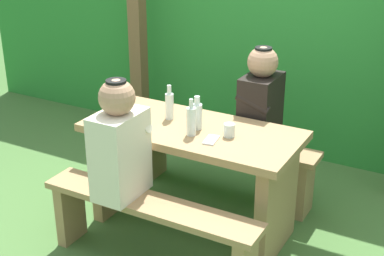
{
  "coord_description": "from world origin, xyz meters",
  "views": [
    {
      "loc": [
        1.59,
        -2.88,
        2.14
      ],
      "look_at": [
        0.0,
        0.0,
        0.73
      ],
      "focal_mm": 52.33,
      "sensor_mm": 36.0,
      "label": 1
    }
  ],
  "objects_px": {
    "bottle_left": "(191,121)",
    "bottle_center": "(197,115)",
    "bottle_right": "(169,105)",
    "bench_far": "(226,154)",
    "person_black_coat": "(261,102)",
    "cell_phone": "(211,140)",
    "bench_near": "(150,221)",
    "drinking_glass": "(229,130)",
    "person_white_shirt": "(120,143)",
    "picnic_table": "(192,161)"
  },
  "relations": [
    {
      "from": "bottle_left",
      "to": "bottle_center",
      "type": "relative_size",
      "value": 1.08
    },
    {
      "from": "bottle_right",
      "to": "bench_far",
      "type": "bearing_deg",
      "value": 65.95
    },
    {
      "from": "bench_far",
      "to": "bottle_right",
      "type": "height_order",
      "value": "bottle_right"
    },
    {
      "from": "person_black_coat",
      "to": "cell_phone",
      "type": "xyz_separation_m",
      "value": [
        -0.06,
        -0.64,
        -0.05
      ]
    },
    {
      "from": "bench_near",
      "to": "drinking_glass",
      "type": "bearing_deg",
      "value": 62.17
    },
    {
      "from": "bottle_center",
      "to": "bottle_left",
      "type": "bearing_deg",
      "value": -81.65
    },
    {
      "from": "drinking_glass",
      "to": "person_black_coat",
      "type": "bearing_deg",
      "value": 91.23
    },
    {
      "from": "drinking_glass",
      "to": "bottle_right",
      "type": "xyz_separation_m",
      "value": [
        -0.47,
        0.07,
        0.05
      ]
    },
    {
      "from": "person_white_shirt",
      "to": "bottle_center",
      "type": "xyz_separation_m",
      "value": [
        0.23,
        0.52,
        0.04
      ]
    },
    {
      "from": "bench_near",
      "to": "bottle_center",
      "type": "relative_size",
      "value": 6.41
    },
    {
      "from": "bench_near",
      "to": "bottle_left",
      "type": "distance_m",
      "value": 0.66
    },
    {
      "from": "bench_far",
      "to": "bottle_center",
      "type": "distance_m",
      "value": 0.72
    },
    {
      "from": "person_black_coat",
      "to": "drinking_glass",
      "type": "relative_size",
      "value": 8.65
    },
    {
      "from": "bottle_left",
      "to": "bottle_right",
      "type": "xyz_separation_m",
      "value": [
        -0.26,
        0.17,
        0.0
      ]
    },
    {
      "from": "picnic_table",
      "to": "person_black_coat",
      "type": "distance_m",
      "value": 0.65
    },
    {
      "from": "bench_near",
      "to": "person_white_shirt",
      "type": "relative_size",
      "value": 1.95
    },
    {
      "from": "person_black_coat",
      "to": "bottle_center",
      "type": "xyz_separation_m",
      "value": [
        -0.22,
        -0.51,
        0.04
      ]
    },
    {
      "from": "bottle_left",
      "to": "cell_phone",
      "type": "xyz_separation_m",
      "value": [
        0.15,
        -0.02,
        -0.09
      ]
    },
    {
      "from": "bench_near",
      "to": "cell_phone",
      "type": "distance_m",
      "value": 0.61
    },
    {
      "from": "person_black_coat",
      "to": "bottle_left",
      "type": "distance_m",
      "value": 0.65
    },
    {
      "from": "bench_far",
      "to": "drinking_glass",
      "type": "distance_m",
      "value": 0.75
    },
    {
      "from": "bottle_center",
      "to": "bottle_right",
      "type": "bearing_deg",
      "value": 166.44
    },
    {
      "from": "picnic_table",
      "to": "person_black_coat",
      "type": "bearing_deg",
      "value": 63.53
    },
    {
      "from": "bench_near",
      "to": "picnic_table",
      "type": "bearing_deg",
      "value": 90.0
    },
    {
      "from": "bench_far",
      "to": "bottle_left",
      "type": "height_order",
      "value": "bottle_left"
    },
    {
      "from": "bottle_center",
      "to": "person_black_coat",
      "type": "bearing_deg",
      "value": 66.65
    },
    {
      "from": "person_white_shirt",
      "to": "person_black_coat",
      "type": "distance_m",
      "value": 1.13
    },
    {
      "from": "bottle_center",
      "to": "cell_phone",
      "type": "xyz_separation_m",
      "value": [
        0.16,
        -0.13,
        -0.09
      ]
    },
    {
      "from": "picnic_table",
      "to": "bottle_right",
      "type": "height_order",
      "value": "bottle_right"
    },
    {
      "from": "picnic_table",
      "to": "drinking_glass",
      "type": "xyz_separation_m",
      "value": [
        0.27,
        -0.01,
        0.28
      ]
    },
    {
      "from": "bottle_left",
      "to": "person_black_coat",
      "type": "bearing_deg",
      "value": 71.69
    },
    {
      "from": "picnic_table",
      "to": "bottle_left",
      "type": "bearing_deg",
      "value": -63.43
    },
    {
      "from": "drinking_glass",
      "to": "cell_phone",
      "type": "relative_size",
      "value": 0.59
    },
    {
      "from": "bottle_left",
      "to": "bottle_center",
      "type": "bearing_deg",
      "value": 98.35
    },
    {
      "from": "person_white_shirt",
      "to": "drinking_glass",
      "type": "bearing_deg",
      "value": 47.64
    },
    {
      "from": "picnic_table",
      "to": "bottle_right",
      "type": "distance_m",
      "value": 0.39
    },
    {
      "from": "bottle_right",
      "to": "cell_phone",
      "type": "relative_size",
      "value": 1.67
    },
    {
      "from": "bench_far",
      "to": "bottle_center",
      "type": "xyz_separation_m",
      "value": [
        0.04,
        -0.51,
        0.5
      ]
    },
    {
      "from": "bench_far",
      "to": "person_black_coat",
      "type": "height_order",
      "value": "person_black_coat"
    },
    {
      "from": "picnic_table",
      "to": "bottle_right",
      "type": "relative_size",
      "value": 6.0
    },
    {
      "from": "person_black_coat",
      "to": "person_white_shirt",
      "type": "bearing_deg",
      "value": -113.51
    },
    {
      "from": "person_black_coat",
      "to": "drinking_glass",
      "type": "height_order",
      "value": "person_black_coat"
    },
    {
      "from": "picnic_table",
      "to": "bench_far",
      "type": "height_order",
      "value": "picnic_table"
    },
    {
      "from": "bench_far",
      "to": "person_white_shirt",
      "type": "relative_size",
      "value": 1.95
    },
    {
      "from": "drinking_glass",
      "to": "bottle_right",
      "type": "relative_size",
      "value": 0.36
    },
    {
      "from": "person_white_shirt",
      "to": "bottle_right",
      "type": "distance_m",
      "value": 0.58
    },
    {
      "from": "bottle_left",
      "to": "bench_near",
      "type": "bearing_deg",
      "value": -97.11
    },
    {
      "from": "picnic_table",
      "to": "person_black_coat",
      "type": "xyz_separation_m",
      "value": [
        0.26,
        0.52,
        0.29
      ]
    },
    {
      "from": "picnic_table",
      "to": "drinking_glass",
      "type": "bearing_deg",
      "value": -2.39
    },
    {
      "from": "person_black_coat",
      "to": "bottle_right",
      "type": "bearing_deg",
      "value": -135.44
    }
  ]
}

